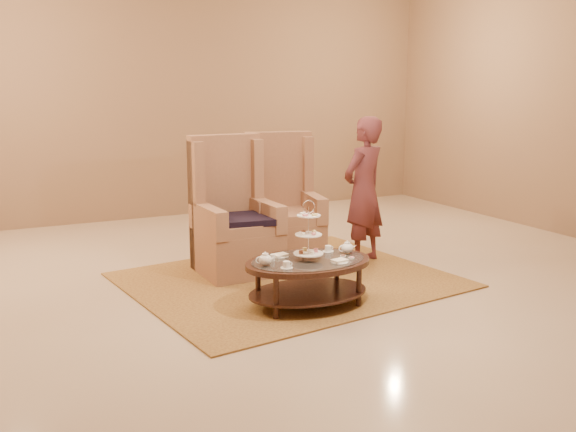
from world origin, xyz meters
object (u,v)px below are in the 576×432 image
tea_table (308,268)px  person (364,191)px  armchair_left (234,227)px  armchair_right (283,217)px

tea_table → person: person is taller
armchair_left → person: person is taller
tea_table → armchair_right: armchair_right is taller
tea_table → person: 1.62m
armchair_right → person: 0.94m
tea_table → armchair_right: size_ratio=0.83×
armchair_left → armchair_right: (0.69, 0.27, -0.01)m
armchair_left → tea_table: bearing=-83.3°
tea_table → armchair_left: (-0.18, 1.28, 0.13)m
armchair_left → person: 1.44m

